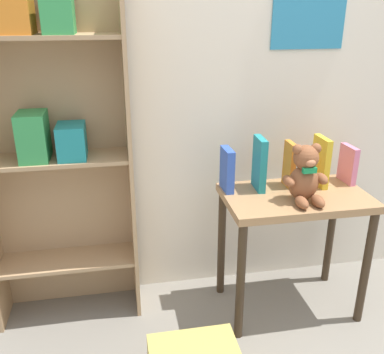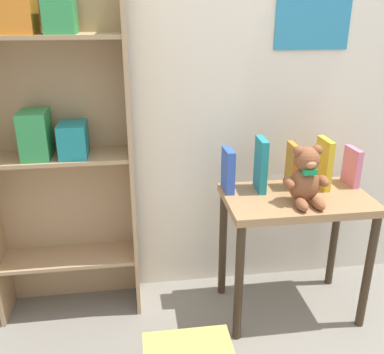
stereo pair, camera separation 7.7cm
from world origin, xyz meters
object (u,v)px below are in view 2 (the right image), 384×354
(bookshelf_side, at_px, (56,137))
(book_standing_pink, at_px, (352,166))
(book_standing_blue, at_px, (228,170))
(book_standing_teal, at_px, (261,165))
(book_standing_yellow, at_px, (324,163))
(book_standing_orange, at_px, (291,166))
(display_table, at_px, (295,216))
(teddy_bear, at_px, (306,177))

(bookshelf_side, xyz_separation_m, book_standing_pink, (1.39, -0.10, -0.18))
(book_standing_blue, relative_size, book_standing_pink, 1.10)
(book_standing_teal, relative_size, book_standing_yellow, 1.05)
(bookshelf_side, xyz_separation_m, book_standing_teal, (0.93, -0.11, -0.14))
(book_standing_pink, bearing_deg, book_standing_blue, 176.87)
(book_standing_blue, relative_size, book_standing_orange, 0.93)
(book_standing_yellow, bearing_deg, display_table, -150.52)
(display_table, bearing_deg, book_standing_yellow, 29.76)
(book_standing_pink, bearing_deg, book_standing_yellow, -177.56)
(display_table, distance_m, teddy_bear, 0.24)
(book_standing_teal, bearing_deg, book_standing_pink, 2.99)
(book_standing_orange, distance_m, book_standing_pink, 0.31)
(book_standing_teal, height_order, book_standing_pink, book_standing_teal)
(book_standing_orange, xyz_separation_m, book_standing_yellow, (0.15, -0.02, 0.01))
(teddy_bear, height_order, book_standing_blue, teddy_bear)
(bookshelf_side, distance_m, book_standing_yellow, 1.25)
(display_table, height_order, book_standing_orange, book_standing_orange)
(bookshelf_side, relative_size, teddy_bear, 6.16)
(display_table, xyz_separation_m, book_standing_yellow, (0.15, 0.09, 0.23))
(book_standing_teal, xyz_separation_m, book_standing_pink, (0.46, 0.00, -0.03))
(bookshelf_side, relative_size, book_standing_pink, 8.75)
(bookshelf_side, bearing_deg, book_standing_blue, -6.96)
(book_standing_blue, bearing_deg, book_standing_pink, -2.28)
(bookshelf_side, xyz_separation_m, display_table, (1.09, -0.21, -0.38))
(bookshelf_side, height_order, display_table, bookshelf_side)
(teddy_bear, height_order, book_standing_pink, teddy_bear)
(book_standing_yellow, bearing_deg, bookshelf_side, 174.33)
(display_table, height_order, teddy_bear, teddy_bear)
(bookshelf_side, xyz_separation_m, book_standing_yellow, (1.24, -0.12, -0.15))
(display_table, distance_m, book_standing_blue, 0.39)
(display_table, height_order, book_standing_blue, book_standing_blue)
(display_table, height_order, book_standing_teal, book_standing_teal)
(bookshelf_side, relative_size, display_table, 2.42)
(book_standing_yellow, relative_size, book_standing_pink, 1.30)
(bookshelf_side, height_order, book_standing_pink, bookshelf_side)
(book_standing_blue, relative_size, book_standing_teal, 0.81)
(display_table, bearing_deg, book_standing_pink, 18.10)
(book_standing_pink, bearing_deg, display_table, -164.14)
(bookshelf_side, distance_m, teddy_bear, 1.13)
(bookshelf_side, height_order, book_standing_blue, bookshelf_side)
(bookshelf_side, height_order, teddy_bear, bookshelf_side)
(book_standing_blue, bearing_deg, bookshelf_side, 171.65)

